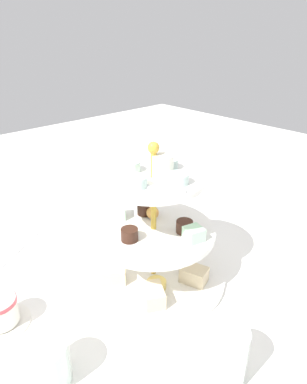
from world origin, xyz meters
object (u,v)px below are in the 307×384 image
object	(u,v)px
teacup_with_saucer	(0,312)
butter_knife_right	(23,244)
tiered_serving_stand	(154,241)
water_glass_mid_back	(225,355)
water_glass_short_left	(46,364)
water_glass_tall_right	(142,193)
butter_knife_left	(290,250)

from	to	relation	value
teacup_with_saucer	butter_knife_right	world-z (taller)	teacup_with_saucer
tiered_serving_stand	water_glass_mid_back	bearing A→B (deg)	-19.37
water_glass_short_left	teacup_with_saucer	distance (m)	0.15
tiered_serving_stand	water_glass_tall_right	bearing A→B (deg)	143.57
water_glass_tall_right	butter_knife_left	size ratio (longest dim) A/B	0.67
water_glass_short_left	butter_knife_right	xyz separation A→B (m)	(-0.34, 0.12, -0.03)
teacup_with_saucer	butter_knife_right	size ratio (longest dim) A/B	0.53
butter_knife_right	water_glass_mid_back	size ratio (longest dim) A/B	1.87
water_glass_tall_right	water_glass_short_left	size ratio (longest dim) A/B	1.75
butter_knife_right	water_glass_mid_back	bearing A→B (deg)	65.39
water_glass_tall_right	butter_knife_right	world-z (taller)	water_glass_tall_right
water_glass_mid_back	water_glass_tall_right	bearing A→B (deg)	151.63
water_glass_tall_right	water_glass_mid_back	xyz separation A→B (m)	(0.44, -0.23, -0.01)
teacup_with_saucer	water_glass_mid_back	distance (m)	0.36
butter_knife_left	tiered_serving_stand	bearing A→B (deg)	95.99
tiered_serving_stand	teacup_with_saucer	world-z (taller)	tiered_serving_stand
tiered_serving_stand	water_glass_tall_right	distance (m)	0.26
teacup_with_saucer	butter_knife_right	xyz separation A→B (m)	(-0.20, 0.12, -0.02)
water_glass_tall_right	tiered_serving_stand	bearing A→B (deg)	-36.43
butter_knife_left	butter_knife_right	world-z (taller)	same
butter_knife_left	water_glass_short_left	bearing A→B (deg)	114.17
tiered_serving_stand	butter_knife_right	xyz separation A→B (m)	(-0.28, -0.14, -0.08)
teacup_with_saucer	water_glass_mid_back	bearing A→B (deg)	31.05
butter_knife_left	butter_knife_right	distance (m)	0.59
tiered_serving_stand	butter_knife_right	bearing A→B (deg)	-153.50
tiered_serving_stand	water_glass_mid_back	distance (m)	0.24
water_glass_short_left	water_glass_mid_back	bearing A→B (deg)	47.54
water_glass_tall_right	teacup_with_saucer	bearing A→B (deg)	-73.07
water_glass_mid_back	tiered_serving_stand	bearing A→B (deg)	160.63
tiered_serving_stand	butter_knife_right	size ratio (longest dim) A/B	1.62
water_glass_short_left	teacup_with_saucer	size ratio (longest dim) A/B	0.73
tiered_serving_stand	water_glass_short_left	xyz separation A→B (m)	(0.06, -0.26, -0.05)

